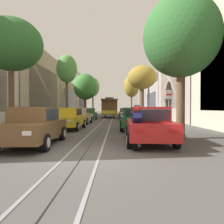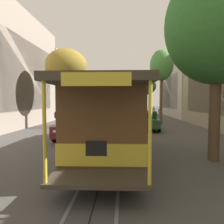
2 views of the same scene
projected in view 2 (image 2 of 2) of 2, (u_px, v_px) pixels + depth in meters
name	position (u px, v px, depth m)	size (l,w,h in m)	color
ground_plane	(114.00, 134.00, 14.51)	(160.00, 160.00, 0.00)	#4C4947
trolley_track_rails	(111.00, 145.00, 10.80)	(1.14, 65.21, 0.01)	gray
parked_car_brown_near_left	(133.00, 110.00, 35.30)	(2.10, 4.41, 1.58)	brown
parked_car_yellow_second_left	(135.00, 112.00, 28.86)	(2.05, 4.38, 1.58)	gold
parked_car_beige_mid_left	(139.00, 115.00, 23.18)	(2.12, 4.41, 1.58)	#C1B28E
parked_car_green_fourth_left	(146.00, 120.00, 16.69)	(2.13, 4.42, 1.58)	#1E6038
parked_car_red_near_right	(105.00, 110.00, 34.98)	(2.09, 4.40, 1.58)	red
parked_car_green_second_right	(103.00, 112.00, 29.49)	(2.03, 4.37, 1.58)	#1E6038
parked_car_navy_mid_right	(97.00, 114.00, 23.97)	(2.10, 4.40, 1.58)	#19234C
parked_car_white_fourth_right	(88.00, 118.00, 18.40)	(2.15, 4.42, 1.58)	silver
parked_car_maroon_fifth_right	(75.00, 126.00, 12.89)	(2.03, 4.38, 1.58)	maroon
street_tree_kerb_left_near	(146.00, 87.00, 32.81)	(3.29, 2.82, 6.22)	brown
street_tree_kerb_left_second	(162.00, 66.00, 20.11)	(2.32, 2.37, 7.59)	brown
street_tree_kerb_left_mid	(217.00, 26.00, 7.70)	(4.00, 3.44, 7.61)	brown
street_tree_kerb_right_near	(94.00, 85.00, 33.54)	(3.77, 3.89, 7.13)	brown
street_tree_kerb_right_second	(66.00, 67.00, 17.59)	(3.65, 3.27, 7.01)	brown
cable_car_trolley	(109.00, 117.00, 8.90)	(2.76, 9.17, 3.28)	brown
motorcycle_with_rider	(109.00, 110.00, 36.08)	(0.56, 1.88, 1.67)	black
pedestrian_on_left_pavement	(57.00, 117.00, 18.75)	(0.55, 0.27, 1.62)	slate
pedestrian_on_right_pavement	(160.00, 112.00, 26.41)	(0.55, 0.42, 1.63)	slate
pedestrian_crossing_far	(154.00, 111.00, 31.22)	(0.55, 0.33, 1.59)	black
fire_hydrant	(144.00, 113.00, 32.00)	(0.40, 0.22, 0.84)	red
street_sign_post	(96.00, 106.00, 32.95)	(0.36, 0.07, 2.57)	slate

